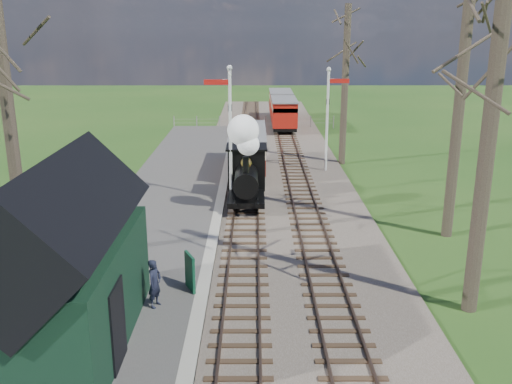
# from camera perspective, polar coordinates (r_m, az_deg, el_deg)

# --- Properties ---
(distant_hills) EXTENTS (114.40, 48.00, 22.02)m
(distant_hills) POSITION_cam_1_polar(r_m,az_deg,el_deg) (76.94, 0.63, -1.91)
(distant_hills) COLOR #385B23
(distant_hills) RESTS_ON ground
(ballast_bed) EXTENTS (8.00, 60.00, 0.10)m
(ballast_bed) POSITION_cam_1_polar(r_m,az_deg,el_deg) (31.69, 1.55, 2.09)
(ballast_bed) COLOR brown
(ballast_bed) RESTS_ON ground
(track_near) EXTENTS (1.60, 60.00, 0.15)m
(track_near) POSITION_cam_1_polar(r_m,az_deg,el_deg) (31.66, -0.80, 2.18)
(track_near) COLOR brown
(track_near) RESTS_ON ground
(track_far) EXTENTS (1.60, 60.00, 0.15)m
(track_far) POSITION_cam_1_polar(r_m,az_deg,el_deg) (31.74, 3.90, 2.18)
(track_far) COLOR brown
(track_far) RESTS_ON ground
(platform) EXTENTS (5.00, 44.00, 0.20)m
(platform) POSITION_cam_1_polar(r_m,az_deg,el_deg) (24.29, -9.30, -2.46)
(platform) COLOR #474442
(platform) RESTS_ON ground
(coping_strip) EXTENTS (0.40, 44.00, 0.21)m
(coping_strip) POSITION_cam_1_polar(r_m,az_deg,el_deg) (24.03, -3.87, -2.47)
(coping_strip) COLOR #B2AD9E
(coping_strip) RESTS_ON ground
(station_shed) EXTENTS (3.25, 6.30, 4.78)m
(station_shed) POSITION_cam_1_polar(r_m,az_deg,el_deg) (14.63, -18.86, -6.93)
(station_shed) COLOR black
(station_shed) RESTS_ON platform
(semaphore_near) EXTENTS (1.22, 0.24, 6.22)m
(semaphore_near) POSITION_cam_1_polar(r_m,az_deg,el_deg) (25.09, -2.75, 6.64)
(semaphore_near) COLOR silver
(semaphore_near) RESTS_ON ground
(semaphore_far) EXTENTS (1.22, 0.24, 5.72)m
(semaphore_far) POSITION_cam_1_polar(r_m,az_deg,el_deg) (31.29, 7.29, 7.95)
(semaphore_far) COLOR silver
(semaphore_far) RESTS_ON ground
(bare_trees) EXTENTS (15.51, 22.39, 12.00)m
(bare_trees) POSITION_cam_1_polar(r_m,az_deg,el_deg) (19.01, 2.81, 8.39)
(bare_trees) COLOR #382D23
(bare_trees) RESTS_ON ground
(fence_line) EXTENTS (12.60, 0.08, 1.00)m
(fence_line) POSITION_cam_1_polar(r_m,az_deg,el_deg) (45.29, -0.23, 7.05)
(fence_line) COLOR slate
(fence_line) RESTS_ON ground
(locomotive) EXTENTS (1.67, 3.89, 4.17)m
(locomotive) POSITION_cam_1_polar(r_m,az_deg,el_deg) (25.01, -1.00, 2.69)
(locomotive) COLOR black
(locomotive) RESTS_ON ground
(coach) EXTENTS (1.94, 6.67, 2.05)m
(coach) POSITION_cam_1_polar(r_m,az_deg,el_deg) (31.03, -0.82, 4.39)
(coach) COLOR black
(coach) RESTS_ON ground
(red_carriage_a) EXTENTS (1.90, 4.71, 2.00)m
(red_carriage_a) POSITION_cam_1_polar(r_m,az_deg,el_deg) (43.89, 2.80, 7.85)
(red_carriage_a) COLOR black
(red_carriage_a) RESTS_ON ground
(red_carriage_b) EXTENTS (1.90, 4.71, 2.00)m
(red_carriage_b) POSITION_cam_1_polar(r_m,az_deg,el_deg) (49.33, 2.48, 8.79)
(red_carriage_b) COLOR black
(red_carriage_b) RESTS_ON ground
(sign_board) EXTENTS (0.39, 0.73, 1.13)m
(sign_board) POSITION_cam_1_polar(r_m,az_deg,el_deg) (17.26, -6.59, -7.94)
(sign_board) COLOR #0D4129
(sign_board) RESTS_ON platform
(bench) EXTENTS (0.87, 1.54, 0.85)m
(bench) POSITION_cam_1_polar(r_m,az_deg,el_deg) (16.59, -13.32, -9.98)
(bench) COLOR #4A311A
(bench) RESTS_ON platform
(person) EXTENTS (0.50, 0.60, 1.40)m
(person) POSITION_cam_1_polar(r_m,az_deg,el_deg) (16.36, -10.09, -8.98)
(person) COLOR black
(person) RESTS_ON platform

